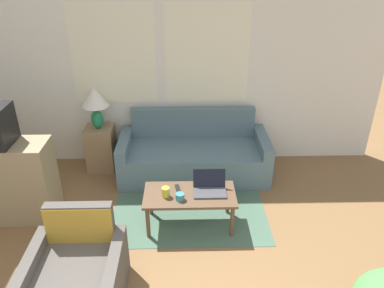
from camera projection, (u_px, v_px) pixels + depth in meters
name	position (u px, v px, depth m)	size (l,w,h in m)	color
wall_back	(166.00, 72.00, 5.03)	(5.92, 0.06, 2.60)	white
rug	(189.00, 196.00, 4.72)	(1.80, 1.84, 0.01)	#476651
couch	(194.00, 155.00, 5.13)	(1.98, 0.84, 0.84)	slate
armchair	(78.00, 274.00, 3.27)	(0.80, 0.75, 0.79)	#514C47
tv_dresser	(1.00, 181.00, 4.17)	(1.16, 0.45, 0.95)	#998460
side_table	(101.00, 148.00, 5.21)	(0.37, 0.37, 0.63)	#937551
table_lamp	(95.00, 101.00, 4.88)	(0.36, 0.36, 0.57)	#1E8451
coffee_table	(190.00, 197.00, 4.08)	(1.00, 0.50, 0.42)	brown
laptop	(210.00, 187.00, 4.08)	(0.35, 0.27, 0.22)	#47474C
cup_navy	(180.00, 197.00, 3.95)	(0.09, 0.09, 0.07)	teal
cup_yellow	(166.00, 192.00, 3.99)	(0.09, 0.09, 0.11)	gold
tv_remote	(178.00, 189.00, 4.13)	(0.07, 0.16, 0.02)	black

